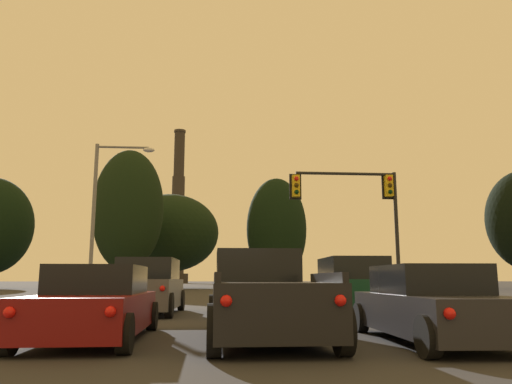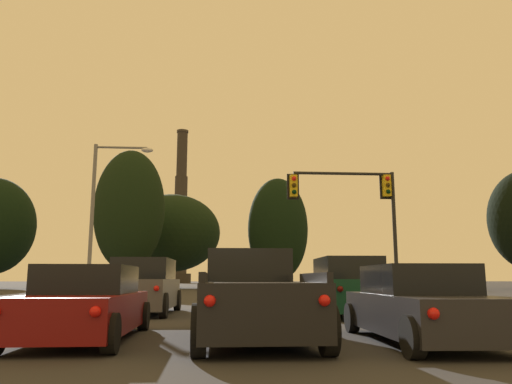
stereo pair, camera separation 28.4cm
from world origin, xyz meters
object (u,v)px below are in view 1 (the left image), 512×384
Objects in this scene: sedan_left_lane_second at (96,305)px; suv_right_lane_front at (353,287)px; suv_left_lane_front at (149,287)px; street_lamp at (104,203)px; sedan_right_lane_second at (432,306)px; sedan_center_lane_front at (253,294)px; traffic_light_overhead_right at (361,202)px; traffic_light_far_right at (286,252)px; smokestack at (177,221)px; pickup_truck_center_lane_second at (263,297)px.

suv_right_lane_front reaches higher than sedan_left_lane_second.
sedan_left_lane_second is at bearing -88.85° from suv_left_lane_front.
sedan_right_lane_second is at bearing -60.05° from street_lamp.
sedan_center_lane_front is 0.75× the size of traffic_light_overhead_right.
traffic_light_overhead_right reaches higher than sedan_center_lane_front.
traffic_light_overhead_right is (5.68, 6.53, 4.12)m from sedan_center_lane_front.
sedan_left_lane_second and sedan_right_lane_second have the same top height.
suv_left_lane_front is 43.40m from traffic_light_far_right.
suv_right_lane_front is at bearing -109.45° from traffic_light_overhead_right.
smokestack is at bearing 97.79° from sedan_right_lane_second.
sedan_left_lane_second is 1.00× the size of sedan_center_lane_front.
pickup_truck_center_lane_second is (3.26, 0.15, 0.14)m from sedan_left_lane_second.
traffic_light_far_right reaches higher than sedan_right_lane_second.
suv_left_lane_front is 10.35m from sedan_right_lane_second.
traffic_light_overhead_right reaches higher than pickup_truck_center_lane_second.
smokestack is (-16.56, 139.59, 18.08)m from suv_right_lane_front.
smokestack is (-6.12, 129.01, 13.82)m from street_lamp.
suv_left_lane_front is 1.05× the size of sedan_center_lane_front.
traffic_light_overhead_right is 134.75m from smokestack.
sedan_center_lane_front is at bearing -54.64° from street_lamp.
sedan_center_lane_front is at bearing 112.78° from sedan_right_lane_second.
pickup_truck_center_lane_second is at bearing -67.16° from street_lamp.
suv_left_lane_front and suv_right_lane_front have the same top height.
suv_left_lane_front is (0.03, 7.39, 0.23)m from sedan_left_lane_second.
traffic_light_overhead_right is (2.84, 13.80, 4.12)m from sedan_right_lane_second.
traffic_light_far_right is at bearing 86.65° from sedan_right_lane_second.
sedan_center_lane_front is at bearing 87.18° from pickup_truck_center_lane_second.
sedan_left_lane_second is 3.26m from pickup_truck_center_lane_second.
traffic_light_far_right is 1.08× the size of traffic_light_overhead_right.
suv_left_lane_front is at bearing -85.93° from smokestack.
street_lamp is 0.17× the size of smokestack.
pickup_truck_center_lane_second is at bearing -118.93° from suv_right_lane_front.
street_lamp is at bearing -87.29° from smokestack.
sedan_center_lane_front is 0.10× the size of smokestack.
sedan_center_lane_front is 0.95× the size of suv_right_lane_front.
pickup_truck_center_lane_second reaches higher than sedan_center_lane_front.
pickup_truck_center_lane_second is 49.86m from traffic_light_far_right.
smokestack reaches higher than street_lamp.
sedan_center_lane_front is at bearing 60.61° from sedan_left_lane_second.
sedan_left_lane_second is 0.96× the size of suv_left_lane_front.
traffic_light_far_right is at bearing -78.04° from smokestack.
suv_left_lane_front is 0.10× the size of smokestack.
suv_right_lane_front is 0.79× the size of traffic_light_overhead_right.
traffic_light_far_right is 99.52m from smokestack.
sedan_right_lane_second is 3.25m from pickup_truck_center_lane_second.
sedan_center_lane_front is 0.86× the size of pickup_truck_center_lane_second.
suv_left_lane_front is 6.85m from suv_right_lane_front.
street_lamp is at bearing 125.84° from sedan_center_lane_front.
traffic_light_far_right is 0.81× the size of street_lamp.
sedan_left_lane_second is at bearing -177.75° from pickup_truck_center_lane_second.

